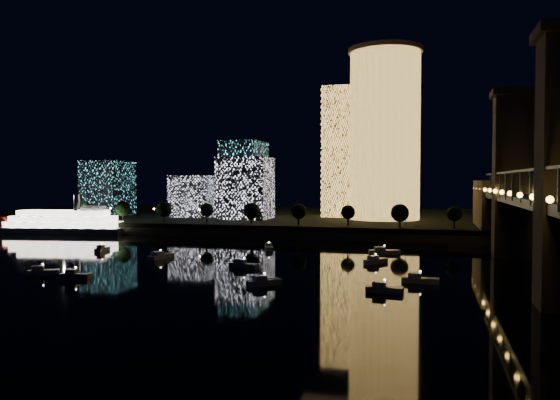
{
  "coord_description": "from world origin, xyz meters",
  "views": [
    {
      "loc": [
        40.62,
        -126.12,
        22.79
      ],
      "look_at": [
        -8.83,
        55.0,
        16.23
      ],
      "focal_mm": 35.0,
      "sensor_mm": 36.0,
      "label": 1
    }
  ],
  "objects_px": {
    "truss_bridge": "(544,211)",
    "riverboat": "(58,223)",
    "tower_cylindrical": "(385,134)",
    "tower_rectangular": "(345,152)"
  },
  "relations": [
    {
      "from": "tower_cylindrical",
      "to": "truss_bridge",
      "type": "relative_size",
      "value": 0.3
    },
    {
      "from": "tower_cylindrical",
      "to": "riverboat",
      "type": "xyz_separation_m",
      "value": [
        -135.3,
        -54.89,
        -40.0
      ]
    },
    {
      "from": "tower_cylindrical",
      "to": "tower_rectangular",
      "type": "distance_m",
      "value": 27.09
    },
    {
      "from": "tower_rectangular",
      "to": "riverboat",
      "type": "distance_m",
      "value": 138.12
    },
    {
      "from": "tower_cylindrical",
      "to": "truss_bridge",
      "type": "height_order",
      "value": "tower_cylindrical"
    },
    {
      "from": "tower_cylindrical",
      "to": "tower_rectangular",
      "type": "xyz_separation_m",
      "value": [
        -21.01,
        15.44,
        -7.34
      ]
    },
    {
      "from": "truss_bridge",
      "to": "riverboat",
      "type": "height_order",
      "value": "truss_bridge"
    },
    {
      "from": "tower_rectangular",
      "to": "riverboat",
      "type": "height_order",
      "value": "tower_rectangular"
    },
    {
      "from": "tower_cylindrical",
      "to": "truss_bridge",
      "type": "xyz_separation_m",
      "value": [
        44.26,
        -127.32,
        -28.22
      ]
    },
    {
      "from": "truss_bridge",
      "to": "riverboat",
      "type": "xyz_separation_m",
      "value": [
        -179.56,
        72.44,
        -11.78
      ]
    }
  ]
}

